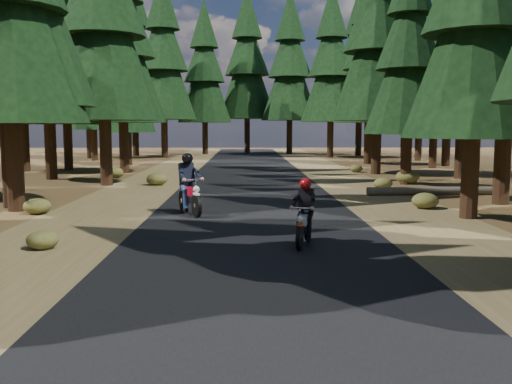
% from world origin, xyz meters
% --- Properties ---
extents(ground, '(120.00, 120.00, 0.00)m').
position_xyz_m(ground, '(0.00, 0.00, 0.00)').
color(ground, '#473119').
rests_on(ground, ground).
extents(road, '(6.00, 100.00, 0.01)m').
position_xyz_m(road, '(0.00, 5.00, 0.01)').
color(road, black).
rests_on(road, ground).
extents(shoulder_l, '(3.20, 100.00, 0.01)m').
position_xyz_m(shoulder_l, '(-4.60, 5.00, 0.00)').
color(shoulder_l, brown).
rests_on(shoulder_l, ground).
extents(shoulder_r, '(3.20, 100.00, 0.01)m').
position_xyz_m(shoulder_r, '(4.60, 5.00, 0.00)').
color(shoulder_r, brown).
rests_on(shoulder_r, ground).
extents(pine_forest, '(34.59, 55.08, 16.32)m').
position_xyz_m(pine_forest, '(-0.02, 21.05, 7.89)').
color(pine_forest, black).
rests_on(pine_forest, ground).
extents(log_near, '(5.14, 0.52, 0.32)m').
position_xyz_m(log_near, '(6.91, 9.97, 0.16)').
color(log_near, '#4C4233').
rests_on(log_near, ground).
extents(understory_shrubs, '(14.99, 29.75, 0.63)m').
position_xyz_m(understory_shrubs, '(1.07, 7.41, 0.26)').
color(understory_shrubs, '#474C1E').
rests_on(understory_shrubs, ground).
extents(rider_lead, '(0.90, 1.69, 1.45)m').
position_xyz_m(rider_lead, '(1.03, 0.85, 0.49)').
color(rider_lead, silver).
rests_on(rider_lead, road).
extents(rider_follow, '(1.33, 2.09, 1.79)m').
position_xyz_m(rider_follow, '(-1.87, 5.29, 0.60)').
color(rider_follow, '#A10A1C').
rests_on(rider_follow, road).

